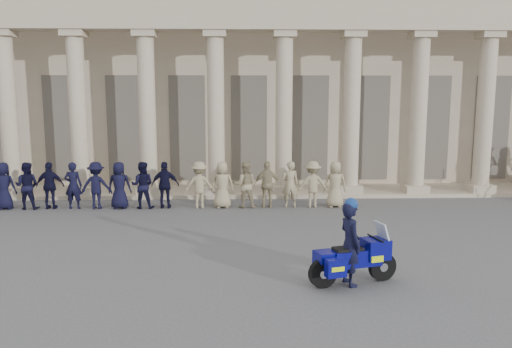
% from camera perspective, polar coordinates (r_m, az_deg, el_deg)
% --- Properties ---
extents(ground, '(90.00, 90.00, 0.00)m').
position_cam_1_polar(ground, '(11.78, 0.05, -10.16)').
color(ground, '#4B4B4D').
rests_on(ground, ground).
extents(building, '(40.00, 12.50, 9.00)m').
position_cam_1_polar(building, '(25.91, -0.98, 10.22)').
color(building, tan).
rests_on(building, ground).
extents(officer_rank, '(18.70, 0.62, 1.64)m').
position_cam_1_polar(officer_rank, '(18.28, -19.30, -1.24)').
color(officer_rank, black).
rests_on(officer_rank, ground).
extents(motorcycle, '(1.93, 1.03, 1.26)m').
position_cam_1_polar(motorcycle, '(10.57, 11.16, -9.43)').
color(motorcycle, black).
rests_on(motorcycle, ground).
extents(rider, '(0.57, 0.72, 1.82)m').
position_cam_1_polar(rider, '(10.41, 10.70, -7.64)').
color(rider, black).
rests_on(rider, ground).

